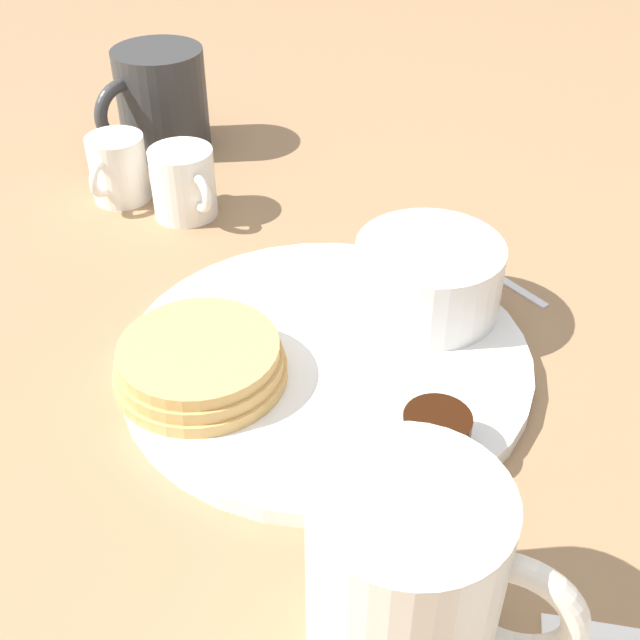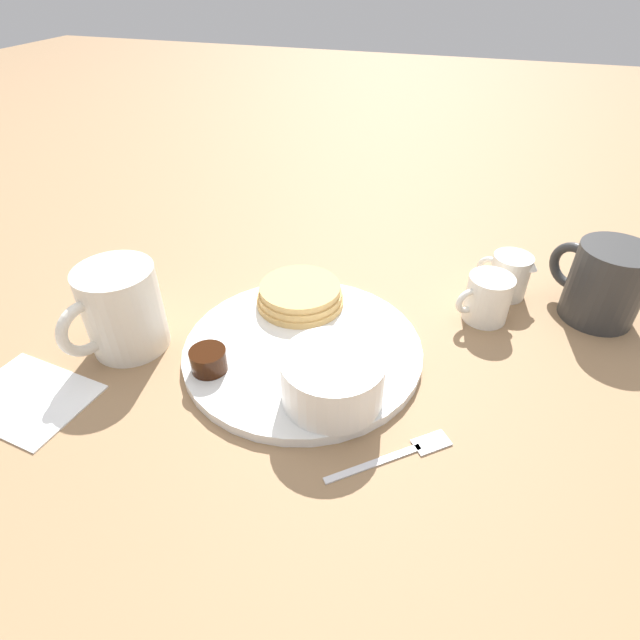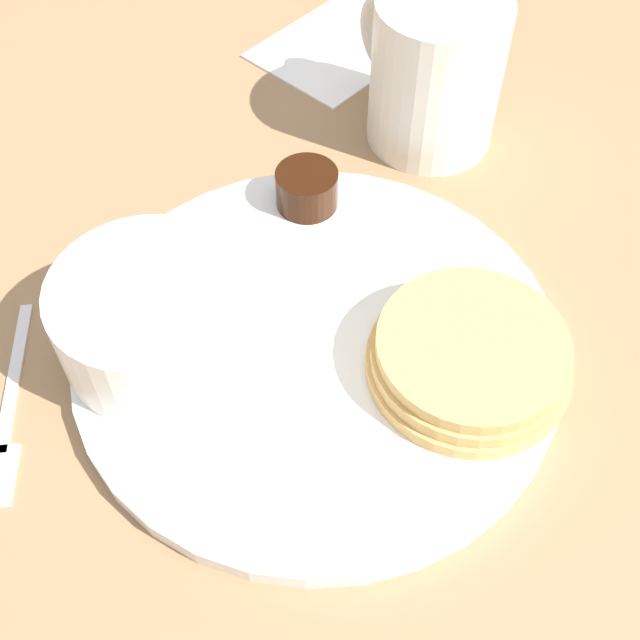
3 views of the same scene
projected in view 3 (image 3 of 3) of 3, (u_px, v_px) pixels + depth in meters
name	position (u px, v px, depth m)	size (l,w,h in m)	color
ground_plane	(317.00, 350.00, 0.47)	(4.00, 4.00, 0.00)	#93704C
plate	(317.00, 344.00, 0.46)	(0.28, 0.28, 0.01)	white
pancake_stack	(470.00, 356.00, 0.43)	(0.11, 0.11, 0.03)	tan
bowl	(151.00, 316.00, 0.43)	(0.11, 0.11, 0.05)	white
syrup_cup	(307.00, 189.00, 0.51)	(0.04, 0.04, 0.03)	black
butter_ramekin	(128.00, 306.00, 0.45)	(0.05, 0.05, 0.04)	white
coffee_mug	(433.00, 72.00, 0.54)	(0.09, 0.12, 0.10)	silver
fork	(5.00, 423.00, 0.44)	(0.11, 0.10, 0.00)	silver
napkin	(342.00, 44.00, 0.65)	(0.14, 0.11, 0.00)	white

